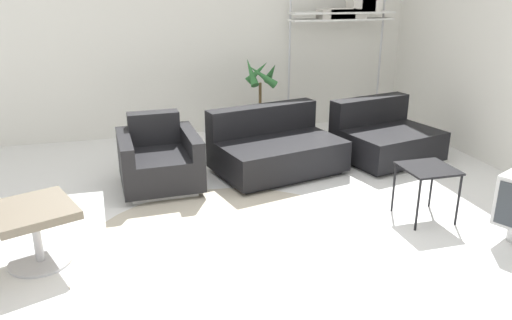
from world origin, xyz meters
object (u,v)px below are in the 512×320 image
couch_second (384,139)px  shelf_unit (348,13)px  side_table (428,173)px  couch_low (275,150)px  potted_plant (260,103)px  armchair_red (159,161)px

couch_second → shelf_unit: bearing=-107.7°
side_table → shelf_unit: (0.52, 2.79, 1.13)m
couch_low → couch_second: 1.31m
couch_second → potted_plant: (-1.18, 1.00, 0.26)m
couch_second → potted_plant: potted_plant is taller
couch_second → side_table: bearing=60.4°
armchair_red → potted_plant: 1.79m
armchair_red → couch_low: 1.22m
couch_second → shelf_unit: size_ratio=0.60×
side_table → couch_second: bearing=73.9°
couch_second → shelf_unit: (0.10, 1.33, 1.30)m
couch_low → side_table: 1.68m
couch_low → side_table: size_ratio=3.10×
armchair_red → couch_low: armchair_red is taller
couch_second → potted_plant: bearing=-53.9°
side_table → shelf_unit: shelf_unit is taller
armchair_red → couch_second: size_ratio=0.72×
armchair_red → couch_low: bearing=-178.2°
armchair_red → couch_low: (1.22, 0.09, -0.02)m
couch_low → armchair_red: bearing=-9.2°
armchair_red → shelf_unit: shelf_unit is taller
couch_second → side_table: 1.53m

